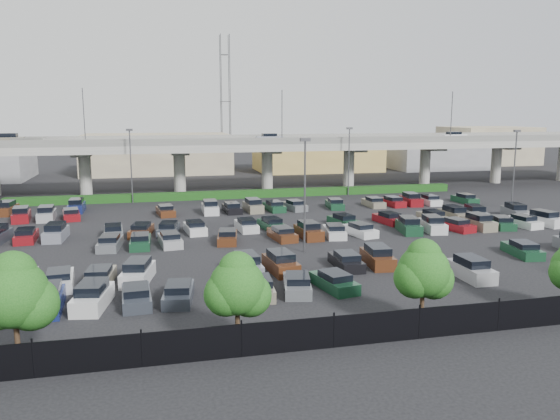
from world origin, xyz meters
name	(u,v)px	position (x,y,z in m)	size (l,w,h in m)	color
ground	(284,233)	(0.00, 0.00, 0.00)	(280.00, 280.00, 0.00)	black
overpass	(235,148)	(-0.25, 32.03, 6.97)	(150.00, 13.00, 15.80)	gray
hedge	(244,194)	(0.00, 25.00, 0.55)	(66.00, 1.60, 1.10)	#183A11
fence	(402,325)	(-0.05, -28.00, 0.90)	(70.00, 0.10, 2.00)	black
tree_row	(404,271)	(0.70, -26.53, 3.52)	(65.07, 3.66, 5.94)	#332316
parked_cars	(277,234)	(-1.32, -2.68, 0.63)	(62.99, 41.60, 1.67)	gray
light_poles	(241,173)	(-4.13, 2.00, 6.24)	(66.90, 48.38, 10.30)	#48484D
distant_buildings	(272,153)	(12.38, 61.81, 3.74)	(138.00, 24.00, 9.00)	gray
comm_tower	(225,99)	(4.00, 74.00, 15.61)	(2.40, 2.40, 30.00)	#48484D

